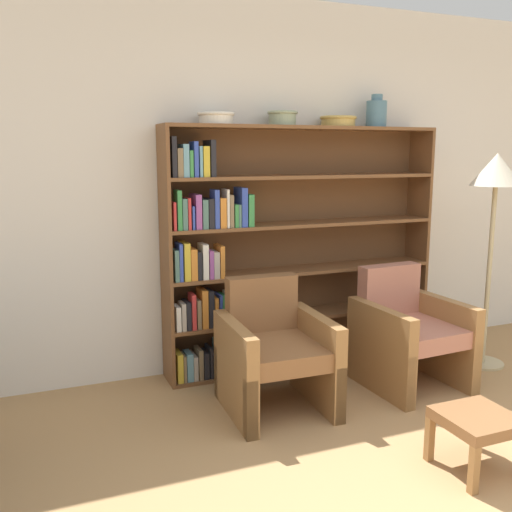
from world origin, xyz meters
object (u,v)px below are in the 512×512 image
(bowl_sage, at_px, (282,117))
(vase_tall, at_px, (376,113))
(bookshelf, at_px, (275,253))
(bowl_slate, at_px, (338,121))
(floor_lamp, at_px, (496,185))
(footstool, at_px, (478,424))
(bowl_brass, at_px, (216,117))
(armchair_leather, at_px, (274,351))
(armchair_cushioned, at_px, (408,332))

(bowl_sage, height_order, vase_tall, vase_tall)
(bookshelf, bearing_deg, bowl_slate, -1.61)
(floor_lamp, relative_size, footstool, 4.41)
(bowl_brass, relative_size, vase_tall, 1.04)
(footstool, bearing_deg, armchair_leather, 121.83)
(armchair_cushioned, bearing_deg, bowl_slate, -73.10)
(bowl_brass, xyz_separation_m, footstool, (0.84, -1.74, -1.62))
(bowl_brass, xyz_separation_m, armchair_cushioned, (1.20, -0.65, -1.50))
(vase_tall, height_order, footstool, vase_tall)
(bowl_brass, bearing_deg, floor_lamp, -15.99)
(floor_lamp, bearing_deg, vase_tall, 140.31)
(vase_tall, xyz_separation_m, armchair_leather, (-1.14, -0.65, -1.56))
(armchair_leather, distance_m, footstool, 1.28)
(bookshelf, relative_size, floor_lamp, 1.31)
(armchair_leather, xyz_separation_m, footstool, (0.67, -1.09, -0.12))
(bowl_brass, xyz_separation_m, vase_tall, (1.30, 0.00, 0.06))
(vase_tall, bearing_deg, bowl_slate, 180.00)
(floor_lamp, bearing_deg, armchair_leather, -177.51)
(bookshelf, bearing_deg, armchair_leather, -114.08)
(bowl_slate, bearing_deg, floor_lamp, -29.11)
(bowl_sage, height_order, bowl_slate, bowl_sage)
(armchair_leather, xyz_separation_m, armchair_cushioned, (1.04, -0.00, 0.00))
(bookshelf, bearing_deg, footstool, -77.80)
(bowl_slate, distance_m, floor_lamp, 1.26)
(bookshelf, height_order, bowl_sage, bowl_sage)
(bookshelf, relative_size, bowl_sage, 9.69)
(bowl_slate, bearing_deg, footstool, -94.24)
(bowl_slate, height_order, armchair_leather, bowl_slate)
(bowl_sage, xyz_separation_m, armchair_leather, (-0.34, -0.65, -1.51))
(armchair_leather, distance_m, floor_lamp, 2.09)
(bookshelf, height_order, floor_lamp, bookshelf)
(bowl_brass, xyz_separation_m, bowl_slate, (0.96, 0.00, -0.00))
(footstool, bearing_deg, bowl_slate, 85.76)
(vase_tall, xyz_separation_m, footstool, (-0.46, -1.74, -1.68))
(floor_lamp, bearing_deg, bowl_sage, 159.01)
(bowl_slate, height_order, armchair_cushioned, bowl_slate)
(bowl_brass, distance_m, armchair_cushioned, 2.03)
(bookshelf, bearing_deg, floor_lamp, -20.88)
(bowl_brass, distance_m, armchair_leather, 1.64)
(bowl_slate, relative_size, armchair_cushioned, 0.34)
(bowl_sage, distance_m, footstool, 2.41)
(bowl_slate, bearing_deg, armchair_leather, -141.07)
(bowl_brass, bearing_deg, bowl_sage, 0.00)
(bookshelf, height_order, armchair_cushioned, bookshelf)
(floor_lamp, bearing_deg, bowl_slate, 150.89)
(bowl_sage, distance_m, armchair_leather, 1.68)
(bowl_sage, xyz_separation_m, bowl_slate, (0.46, -0.00, -0.01))
(bowl_brass, bearing_deg, bookshelf, 1.78)
(bookshelf, bearing_deg, vase_tall, -0.96)
(bowl_slate, xyz_separation_m, armchair_leather, (-0.80, -0.65, -1.49))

